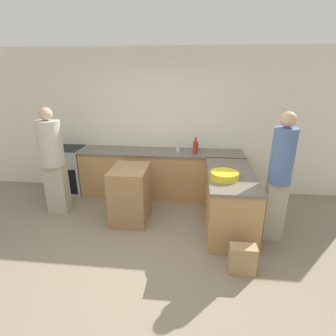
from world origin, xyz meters
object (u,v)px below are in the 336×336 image
(wine_bottle_dark, at_px, (197,147))
(person_by_range, at_px, (53,159))
(island_table, at_px, (130,194))
(mixing_bowl, at_px, (225,175))
(hot_sauce_bottle, at_px, (195,147))
(person_at_peninsula, at_px, (280,173))
(vinegar_bottle_clear, at_px, (178,147))
(range_oven, at_px, (69,170))
(paper_bag, at_px, (242,259))

(wine_bottle_dark, distance_m, person_by_range, 2.49)
(person_by_range, bearing_deg, island_table, -5.53)
(island_table, height_order, mixing_bowl, mixing_bowl)
(hot_sauce_bottle, xyz_separation_m, person_at_peninsula, (1.13, -1.18, -0.00))
(vinegar_bottle_clear, bearing_deg, range_oven, 179.48)
(vinegar_bottle_clear, distance_m, person_at_peninsula, 1.90)
(range_oven, xyz_separation_m, mixing_bowl, (2.88, -1.24, 0.49))
(person_by_range, bearing_deg, range_oven, 102.72)
(paper_bag, bearing_deg, mixing_bowl, 103.63)
(island_table, relative_size, paper_bag, 2.42)
(island_table, distance_m, hot_sauce_bottle, 1.45)
(hot_sauce_bottle, xyz_separation_m, paper_bag, (0.60, -1.94, -0.82))
(island_table, relative_size, person_by_range, 0.50)
(hot_sauce_bottle, bearing_deg, paper_bag, -72.94)
(hot_sauce_bottle, bearing_deg, person_at_peninsula, -46.44)
(person_by_range, relative_size, person_at_peninsula, 0.98)
(person_by_range, distance_m, paper_bag, 3.21)
(hot_sauce_bottle, height_order, person_at_peninsula, person_at_peninsula)
(hot_sauce_bottle, bearing_deg, wine_bottle_dark, 82.39)
(person_at_peninsula, height_order, paper_bag, person_at_peninsula)
(person_by_range, bearing_deg, wine_bottle_dark, 21.80)
(hot_sauce_bottle, height_order, wine_bottle_dark, hot_sauce_bottle)
(mixing_bowl, relative_size, wine_bottle_dark, 2.09)
(wine_bottle_dark, relative_size, person_by_range, 0.10)
(island_table, distance_m, paper_bag, 1.93)
(mixing_bowl, bearing_deg, island_table, 168.65)
(vinegar_bottle_clear, bearing_deg, mixing_bowl, -59.33)
(vinegar_bottle_clear, height_order, person_by_range, person_by_range)
(range_oven, xyz_separation_m, wine_bottle_dark, (2.50, 0.09, 0.51))
(person_at_peninsula, bearing_deg, vinegar_bottle_clear, 139.32)
(vinegar_bottle_clear, relative_size, person_at_peninsula, 0.12)
(mixing_bowl, bearing_deg, vinegar_bottle_clear, 120.67)
(wine_bottle_dark, relative_size, paper_bag, 0.50)
(mixing_bowl, height_order, wine_bottle_dark, wine_bottle_dark)
(vinegar_bottle_clear, xyz_separation_m, wine_bottle_dark, (0.34, 0.11, -0.01))
(range_oven, bearing_deg, wine_bottle_dark, 2.08)
(island_table, xyz_separation_m, paper_bag, (1.60, -1.06, -0.26))
(vinegar_bottle_clear, height_order, hot_sauce_bottle, hot_sauce_bottle)
(island_table, xyz_separation_m, hot_sauce_bottle, (1.00, 0.88, 0.56))
(mixing_bowl, bearing_deg, person_at_peninsula, -1.50)
(wine_bottle_dark, xyz_separation_m, paper_bag, (0.57, -2.11, -0.77))
(mixing_bowl, xyz_separation_m, person_by_range, (-2.69, 0.41, 0.02))
(vinegar_bottle_clear, bearing_deg, person_by_range, -157.57)
(person_at_peninsula, distance_m, paper_bag, 1.23)
(wine_bottle_dark, xyz_separation_m, person_by_range, (-2.31, -0.92, -0.00))
(mixing_bowl, distance_m, hot_sauce_bottle, 1.24)
(range_oven, relative_size, island_table, 1.01)
(hot_sauce_bottle, xyz_separation_m, wine_bottle_dark, (0.02, 0.17, -0.04))
(island_table, bearing_deg, vinegar_bottle_clear, 53.86)
(wine_bottle_dark, height_order, person_at_peninsula, person_at_peninsula)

